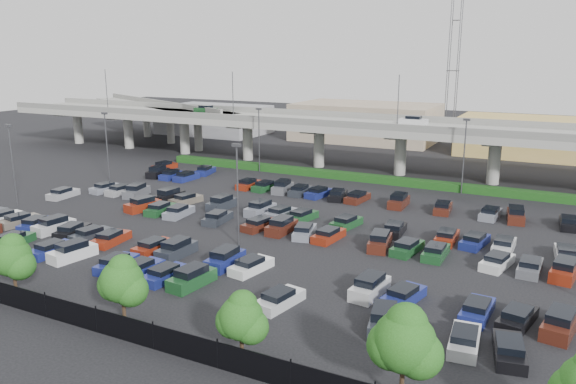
% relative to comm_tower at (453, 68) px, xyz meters
% --- Properties ---
extents(ground, '(280.00, 280.00, 0.00)m').
position_rel_comm_tower_xyz_m(ground, '(-4.00, -74.00, -15.61)').
color(ground, black).
extents(overpass, '(150.00, 13.00, 15.80)m').
position_rel_comm_tower_xyz_m(overpass, '(-4.22, -41.99, -8.64)').
color(overpass, '#9C9B93').
rests_on(overpass, ground).
extents(on_ramp, '(50.93, 30.13, 8.80)m').
position_rel_comm_tower_xyz_m(on_ramp, '(-56.10, -30.95, -8.76)').
color(on_ramp, '#9C9B93').
rests_on(on_ramp, ground).
extents(hedge, '(66.00, 1.60, 1.10)m').
position_rel_comm_tower_xyz_m(hedge, '(-4.00, -49.00, -15.06)').
color(hedge, '#113D13').
rests_on(hedge, ground).
extents(fence, '(70.00, 0.10, 2.00)m').
position_rel_comm_tower_xyz_m(fence, '(-4.05, -102.00, -14.71)').
color(fence, black).
rests_on(fence, ground).
extents(tree_row, '(65.07, 3.66, 5.94)m').
position_rel_comm_tower_xyz_m(tree_row, '(-3.30, -100.53, -12.09)').
color(tree_row, '#332316').
rests_on(tree_row, ground).
extents(parked_cars, '(62.90, 41.68, 1.67)m').
position_rel_comm_tower_xyz_m(parked_cars, '(-5.47, -77.30, -15.01)').
color(parked_cars, '#1C4E25').
rests_on(parked_cars, ground).
extents(light_poles, '(66.90, 48.38, 10.30)m').
position_rel_comm_tower_xyz_m(light_poles, '(-8.12, -72.00, -9.37)').
color(light_poles, '#46464B').
rests_on(light_poles, ground).
extents(distant_buildings, '(138.00, 24.00, 9.00)m').
position_rel_comm_tower_xyz_m(distant_buildings, '(8.38, -12.19, -11.87)').
color(distant_buildings, gray).
rests_on(distant_buildings, ground).
extents(comm_tower, '(2.40, 2.40, 30.00)m').
position_rel_comm_tower_xyz_m(comm_tower, '(0.00, 0.00, 0.00)').
color(comm_tower, '#46464B').
rests_on(comm_tower, ground).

